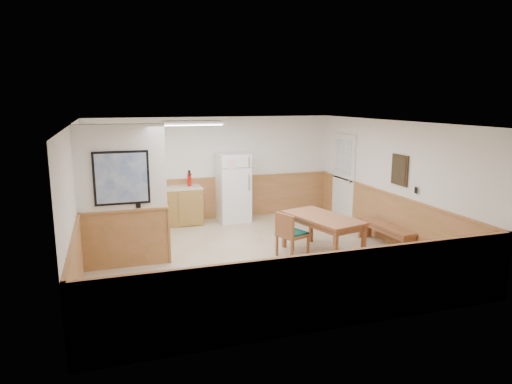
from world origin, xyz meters
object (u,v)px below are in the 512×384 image
object	(u,v)px
dining_chair	(289,232)
fire_extinguisher	(189,179)
dining_table	(323,221)
refrigerator	(233,187)
soap_bottle	(126,185)
dining_bench	(386,230)

from	to	relation	value
dining_chair	fire_extinguisher	world-z (taller)	fire_extinguisher
dining_chair	dining_table	bearing A→B (deg)	-25.55
dining_chair	fire_extinguisher	size ratio (longest dim) A/B	2.24
refrigerator	dining_table	bearing A→B (deg)	-73.14
dining_table	soap_bottle	size ratio (longest dim) A/B	7.60
refrigerator	soap_bottle	bearing A→B (deg)	178.38
dining_bench	fire_extinguisher	distance (m)	4.59
dining_bench	fire_extinguisher	bearing A→B (deg)	135.29
dining_bench	dining_chair	bearing A→B (deg)	176.40
dining_table	fire_extinguisher	xyz separation A→B (m)	(-1.98, 3.04, 0.41)
fire_extinguisher	soap_bottle	xyz separation A→B (m)	(-1.45, -0.05, -0.05)
fire_extinguisher	dining_bench	bearing A→B (deg)	-30.93
refrigerator	dining_chair	distance (m)	2.93
refrigerator	dining_chair	xyz separation A→B (m)	(0.28, -2.90, -0.33)
dining_bench	dining_table	bearing A→B (deg)	178.50
fire_extinguisher	dining_chair	bearing A→B (deg)	-55.68
dining_bench	fire_extinguisher	xyz separation A→B (m)	(-3.40, 2.99, 0.73)
dining_chair	refrigerator	bearing A→B (deg)	74.78
dining_table	dining_chair	size ratio (longest dim) A/B	2.06
soap_bottle	refrigerator	bearing A→B (deg)	-0.94
dining_bench	soap_bottle	world-z (taller)	soap_bottle
dining_bench	dining_chair	size ratio (longest dim) A/B	1.76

